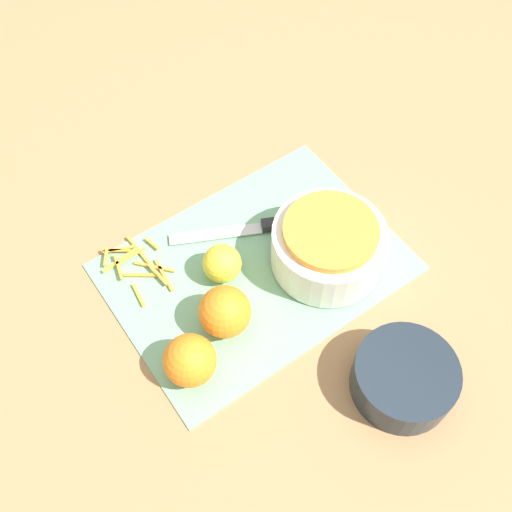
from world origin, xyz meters
name	(u,v)px	position (x,y,z in m)	size (l,w,h in m)	color
ground_plane	(256,267)	(0.00, 0.00, 0.00)	(4.00, 4.00, 0.00)	#9E754C
cutting_board	(256,267)	(0.00, 0.00, 0.00)	(0.48, 0.35, 0.01)	#75AD84
bowl_speckled	(328,245)	(-0.10, 0.06, 0.05)	(0.19, 0.19, 0.09)	silver
bowl_dark	(404,378)	(-0.06, 0.30, 0.03)	(0.15, 0.15, 0.06)	#1E2833
knife	(269,225)	(-0.06, -0.05, 0.01)	(0.24, 0.13, 0.02)	#232328
orange_left	(225,312)	(0.10, 0.06, 0.05)	(0.08, 0.08, 0.08)	orange
orange_right	(190,360)	(0.19, 0.10, 0.05)	(0.08, 0.08, 0.08)	orange
lemon	(222,263)	(0.05, -0.02, 0.04)	(0.06, 0.06, 0.06)	yellow
peel_pile	(136,263)	(0.16, -0.12, 0.01)	(0.10, 0.14, 0.01)	orange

